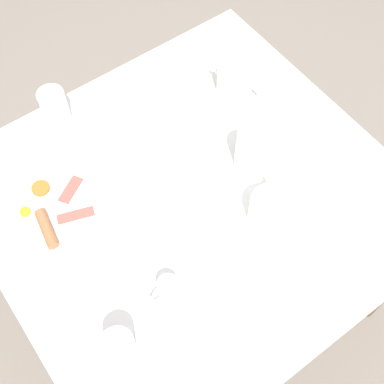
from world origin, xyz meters
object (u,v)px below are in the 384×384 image
object	(u,v)px
water_glass_tall	(249,150)
napkin_folded	(179,178)
water_glass_short	(120,350)
teacup_with_saucer_left	(109,106)
breakfast_plate	(52,210)
teapot_near	(269,209)
teapot_far	(235,80)
fork_by_plate	(315,163)
wine_glass_spare	(55,110)
creamer_jug	(168,289)
spoon_for_tea	(338,269)

from	to	relation	value
water_glass_tall	napkin_folded	distance (m)	0.20
water_glass_short	teacup_with_saucer_left	bearing A→B (deg)	-119.48
breakfast_plate	teapot_near	bearing A→B (deg)	142.05
breakfast_plate	teapot_near	distance (m)	0.57
teapot_far	napkin_folded	bearing A→B (deg)	95.29
teacup_with_saucer_left	fork_by_plate	distance (m)	0.61
breakfast_plate	wine_glass_spare	distance (m)	0.29
teapot_far	wine_glass_spare	xyz separation A→B (m)	(0.49, -0.20, 0.02)
teacup_with_saucer_left	water_glass_short	xyz separation A→B (m)	(0.35, 0.62, 0.03)
water_glass_tall	teacup_with_saucer_left	bearing A→B (deg)	-61.04
creamer_jug	fork_by_plate	distance (m)	0.55
napkin_folded	wine_glass_spare	bearing A→B (deg)	-64.39
water_glass_short	fork_by_plate	size ratio (longest dim) A/B	0.65
napkin_folded	fork_by_plate	world-z (taller)	napkin_folded
teapot_near	creamer_jug	distance (m)	0.33
napkin_folded	teapot_near	bearing A→B (deg)	116.70
teapot_far	breakfast_plate	bearing A→B (deg)	72.68
wine_glass_spare	fork_by_plate	size ratio (longest dim) A/B	0.75
teapot_far	water_glass_short	size ratio (longest dim) A/B	1.55
water_glass_short	teapot_far	bearing A→B (deg)	-146.09
water_glass_short	napkin_folded	bearing A→B (deg)	-140.63
water_glass_tall	spoon_for_tea	size ratio (longest dim) A/B	1.01
water_glass_tall	breakfast_plate	bearing A→B (deg)	-20.03
wine_glass_spare	teacup_with_saucer_left	bearing A→B (deg)	161.57
napkin_folded	teacup_with_saucer_left	bearing A→B (deg)	-84.63
water_glass_short	creamer_jug	bearing A→B (deg)	-160.45
breakfast_plate	napkin_folded	size ratio (longest dim) A/B	1.36
creamer_jug	water_glass_tall	bearing A→B (deg)	-155.31
teapot_near	water_glass_tall	xyz separation A→B (m)	(-0.06, -0.16, 0.02)
water_glass_tall	napkin_folded	size ratio (longest dim) A/B	0.69
water_glass_tall	fork_by_plate	size ratio (longest dim) A/B	0.74
water_glass_tall	fork_by_plate	distance (m)	0.20
teapot_near	fork_by_plate	xyz separation A→B (m)	(-0.22, -0.05, -0.05)
breakfast_plate	creamer_jug	xyz separation A→B (m)	(-0.12, 0.37, 0.02)
napkin_folded	teapot_far	bearing A→B (deg)	-153.73
teapot_near	water_glass_tall	world-z (taller)	water_glass_tall
water_glass_tall	creamer_jug	world-z (taller)	water_glass_tall
water_glass_short	spoon_for_tea	size ratio (longest dim) A/B	0.89
teapot_near	fork_by_plate	size ratio (longest dim) A/B	0.84
water_glass_tall	creamer_jug	xyz separation A→B (m)	(0.39, 0.18, -0.03)
teacup_with_saucer_left	fork_by_plate	world-z (taller)	teacup_with_saucer_left
water_glass_short	teapot_near	bearing A→B (deg)	-171.06
wine_glass_spare	napkin_folded	xyz separation A→B (m)	(-0.17, 0.36, -0.06)
teapot_near	wine_glass_spare	distance (m)	0.66
teapot_near	teacup_with_saucer_left	world-z (taller)	teapot_near
breakfast_plate	spoon_for_tea	xyz separation A→B (m)	(-0.50, 0.56, -0.01)
teapot_near	water_glass_short	size ratio (longest dim) A/B	1.30
teapot_far	fork_by_plate	xyz separation A→B (m)	(-0.02, 0.34, -0.05)
teapot_far	water_glass_tall	size ratio (longest dim) A/B	1.37
breakfast_plate	teapot_near	size ratio (longest dim) A/B	1.73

